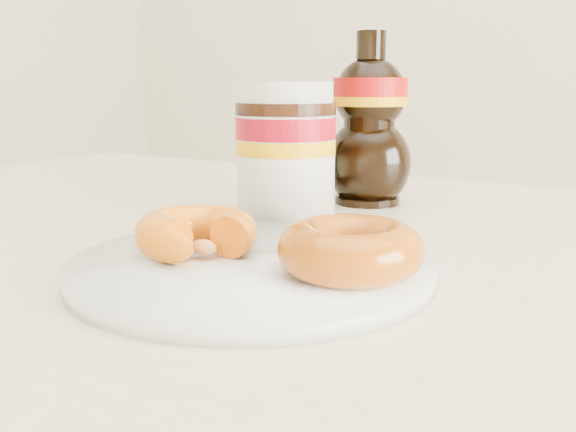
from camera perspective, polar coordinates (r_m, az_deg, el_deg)
The scene contains 7 objects.
dining_table at distance 0.57m, azimuth 0.98°, elevation -10.96°, with size 1.40×0.90×0.75m.
plate at distance 0.46m, azimuth -3.26°, elevation -4.52°, with size 0.26×0.26×0.01m.
donut_bitten at distance 0.47m, azimuth -8.15°, elevation -1.49°, with size 0.09×0.09×0.03m, color orange.
donut_whole at distance 0.42m, azimuth 5.55°, elevation -2.93°, with size 0.10×0.10×0.03m, color #A7550A.
nutella_jar at distance 0.62m, azimuth -0.22°, elevation 6.07°, with size 0.10×0.10×0.14m.
syrup_bottle at distance 0.73m, azimuth 7.24°, elevation 8.53°, with size 0.10×0.08×0.19m, color black, non-canonical shape.
dark_jar at distance 0.71m, azimuth 0.18°, elevation 4.46°, with size 0.06×0.06×0.09m.
Camera 1 is at (0.26, -0.35, 0.88)m, focal length 40.00 mm.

